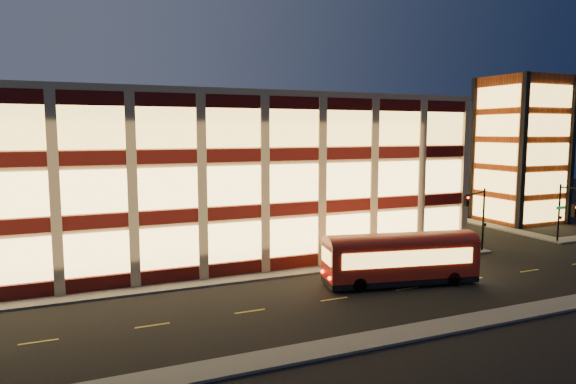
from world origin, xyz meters
name	(u,v)px	position (x,y,z in m)	size (l,w,h in m)	color
ground	(249,282)	(0.00, 0.00, 0.00)	(200.00, 200.00, 0.00)	black
sidewalk_office_south	(207,282)	(-3.00, 1.00, 0.07)	(54.00, 2.00, 0.15)	#514F4C
sidewalk_office_east	(381,223)	(23.00, 17.00, 0.07)	(2.00, 30.00, 0.15)	#514F4C
sidewalk_tower_west	(452,217)	(34.00, 17.00, 0.07)	(2.00, 30.00, 0.15)	#514F4C
sidewalk_near	(330,348)	(0.00, -13.00, 0.07)	(100.00, 2.00, 0.15)	#514F4C
office_building	(167,171)	(-2.91, 16.91, 7.25)	(50.45, 30.45, 14.50)	tan
stair_tower	(520,150)	(39.95, 11.95, 8.99)	(8.60, 8.60, 18.00)	#8C3814
traffic_signal_far	(478,210)	(22.21, 0.24, 4.11)	(3.79, 1.87, 6.00)	black
traffic_signal_right	(572,204)	(33.50, -0.62, 4.10)	(1.20, 4.37, 6.00)	black
trolley_bus	(400,256)	(10.19, -4.78, 2.13)	(11.67, 4.97, 3.84)	#9D1608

